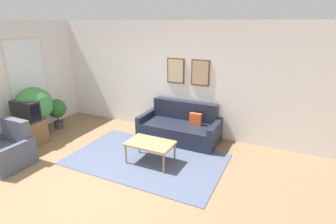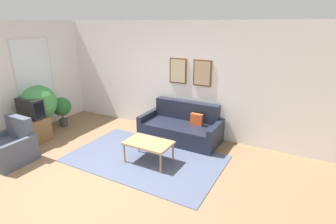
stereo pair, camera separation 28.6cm
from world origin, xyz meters
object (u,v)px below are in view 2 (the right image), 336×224
object	(u,v)px
potted_plant_tall	(39,103)
tv	(30,108)
couch	(181,128)
armchair	(10,148)
coffee_table	(149,144)

from	to	relation	value
potted_plant_tall	tv	bearing A→B (deg)	-73.55
couch	armchair	xyz separation A→B (m)	(-2.53, -2.57, -0.01)
couch	tv	world-z (taller)	tv
tv	armchair	world-z (taller)	tv
armchair	potted_plant_tall	size ratio (longest dim) A/B	0.70
potted_plant_tall	coffee_table	bearing A→B (deg)	2.21
couch	coffee_table	bearing A→B (deg)	-93.78
coffee_table	tv	distance (m)	2.99
coffee_table	armchair	size ratio (longest dim) A/B	1.04
couch	tv	distance (m)	3.50
coffee_table	couch	bearing A→B (deg)	86.22
couch	coffee_table	xyz separation A→B (m)	(-0.09, -1.29, 0.11)
coffee_table	potted_plant_tall	size ratio (longest dim) A/B	0.73
couch	potted_plant_tall	size ratio (longest dim) A/B	1.48
armchair	potted_plant_tall	bearing A→B (deg)	133.36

